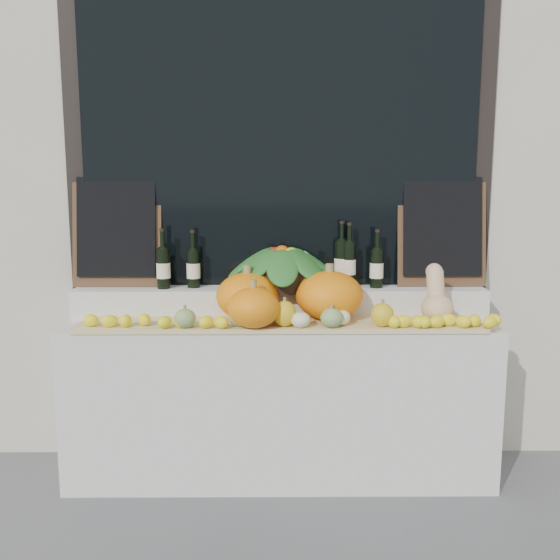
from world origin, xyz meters
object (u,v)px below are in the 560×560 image
object	(u,v)px
produce_bowl	(282,267)
wine_bottle_tall	(342,263)
pumpkin_left	(248,296)
butternut_squash	(437,300)
pumpkin_right	(329,295)

from	to	relation	value
produce_bowl	wine_bottle_tall	distance (m)	0.34
pumpkin_left	butternut_squash	size ratio (longest dim) A/B	1.10
wine_bottle_tall	produce_bowl	bearing A→B (deg)	-172.31
butternut_squash	produce_bowl	world-z (taller)	produce_bowl
wine_bottle_tall	pumpkin_right	bearing A→B (deg)	-110.40
pumpkin_left	butternut_squash	world-z (taller)	butternut_squash
pumpkin_right	butternut_squash	size ratio (longest dim) A/B	1.20
pumpkin_right	produce_bowl	distance (m)	0.34
pumpkin_left	pumpkin_right	distance (m)	0.43
pumpkin_left	wine_bottle_tall	bearing A→B (deg)	24.91
pumpkin_left	pumpkin_right	size ratio (longest dim) A/B	0.92
produce_bowl	wine_bottle_tall	size ratio (longest dim) A/B	1.76
produce_bowl	butternut_squash	bearing A→B (deg)	-18.06
pumpkin_right	butternut_squash	xyz separation A→B (m)	(0.55, -0.07, -0.01)
butternut_squash	produce_bowl	bearing A→B (deg)	161.94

